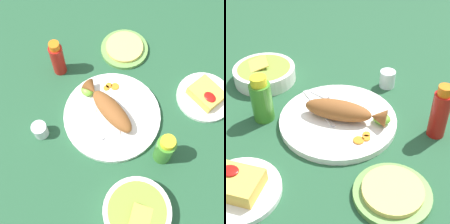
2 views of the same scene
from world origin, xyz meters
TOP-DOWN VIEW (x-y plane):
  - ground_plane at (0.00, 0.00)m, footprint 4.00×4.00m
  - main_plate at (0.00, 0.00)m, footprint 0.33×0.33m
  - fried_fish at (-0.01, 0.00)m, footprint 0.23×0.07m
  - fork_near at (0.07, -0.04)m, footprint 0.14×0.14m
  - fork_far at (0.04, -0.07)m, footprint 0.18×0.08m
  - carrot_slice_near at (-0.08, 0.08)m, footprint 0.03×0.03m
  - carrot_slice_mid at (-0.09, 0.06)m, footprint 0.02×0.02m
  - carrot_slice_far at (-0.09, 0.05)m, footprint 0.02×0.02m
  - lime_wedge_main at (-0.12, -0.01)m, footprint 0.05×0.04m
  - hot_sauce_bottle_red at (-0.26, -0.03)m, footprint 0.05×0.05m
  - hot_sauce_bottle_green at (0.21, 0.04)m, footprint 0.06×0.06m
  - salt_cup at (-0.10, -0.22)m, footprint 0.05×0.05m
  - side_plate_fries at (0.15, 0.29)m, footprint 0.19×0.19m
  - fries_pile at (0.15, 0.29)m, footprint 0.11×0.09m
  - guacamole_bowl at (0.29, -0.14)m, footprint 0.20×0.20m
  - tortilla_plate at (-0.18, 0.21)m, footprint 0.18×0.18m
  - tortilla_stack at (-0.18, 0.21)m, footprint 0.14×0.14m

SIDE VIEW (x-z plane):
  - ground_plane at x=0.00m, z-range 0.00..0.00m
  - side_plate_fries at x=0.15m, z-range 0.00..0.01m
  - tortilla_plate at x=-0.18m, z-range 0.00..0.01m
  - main_plate at x=0.00m, z-range 0.00..0.02m
  - fork_near at x=0.07m, z-range 0.02..0.02m
  - fork_far at x=0.04m, z-range 0.02..0.02m
  - carrot_slice_near at x=-0.08m, z-range 0.02..0.02m
  - carrot_slice_mid at x=-0.09m, z-range 0.02..0.02m
  - carrot_slice_far at x=-0.09m, z-range 0.02..0.02m
  - tortilla_stack at x=-0.18m, z-range 0.01..0.03m
  - salt_cup at x=-0.10m, z-range 0.00..0.05m
  - guacamole_bowl at x=0.29m, z-range 0.00..0.06m
  - lime_wedge_main at x=-0.12m, z-range 0.02..0.04m
  - fries_pile at x=0.15m, z-range 0.01..0.05m
  - fried_fish at x=-0.01m, z-range 0.02..0.07m
  - hot_sauce_bottle_green at x=0.21m, z-range 0.00..0.13m
  - hot_sauce_bottle_red at x=-0.26m, z-range 0.00..0.15m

